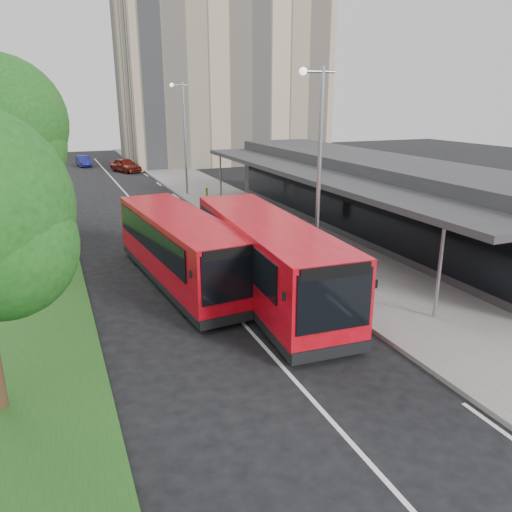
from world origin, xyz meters
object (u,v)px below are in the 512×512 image
at_px(tree_mid, 0,132).
at_px(bollard, 207,194).
at_px(bus_main, 267,259).
at_px(litter_bin, 264,217).
at_px(tree_far, 14,123).
at_px(lamp_post_near, 317,163).
at_px(bus_second, 181,249).
at_px(car_far, 84,161).
at_px(car_near, 126,165).
at_px(lamp_post_far, 183,132).

bearing_deg(tree_mid, bollard, 39.97).
bearing_deg(bus_main, litter_bin, 70.33).
relative_size(tree_mid, bus_main, 0.84).
relative_size(tree_far, lamp_post_near, 1.08).
bearing_deg(tree_far, bus_main, -66.87).
height_order(tree_mid, bus_second, tree_mid).
height_order(bus_main, litter_bin, bus_main).
bearing_deg(litter_bin, lamp_post_near, -100.20).
distance_m(lamp_post_near, car_far, 41.51).
height_order(bus_main, car_far, bus_main).
bearing_deg(tree_mid, bus_second, -40.99).
relative_size(lamp_post_near, bus_second, 0.81).
bearing_deg(car_near, bus_main, -111.85).
height_order(tree_far, lamp_post_near, tree_far).
height_order(bus_main, car_near, bus_main).
distance_m(litter_bin, car_far, 32.96).
height_order(bus_second, bollard, bus_second).
bearing_deg(bollard, tree_mid, -140.03).
xyz_separation_m(lamp_post_far, bus_main, (-2.54, -21.05, -3.21)).
relative_size(bus_second, car_far, 2.89).
distance_m(tree_mid, lamp_post_far, 17.10).
relative_size(litter_bin, car_near, 0.23).
relative_size(litter_bin, bollard, 1.05).
relative_size(lamp_post_near, lamp_post_far, 1.00).
xyz_separation_m(lamp_post_near, lamp_post_far, (0.00, 20.00, 0.00)).
xyz_separation_m(tree_far, litter_bin, (12.71, -10.29, -4.96)).
xyz_separation_m(bus_second, car_far, (-0.85, 39.15, -0.85)).
bearing_deg(litter_bin, lamp_post_far, 97.99).
bearing_deg(litter_bin, tree_far, 141.00).
bearing_deg(bollard, bus_second, -110.57).
bearing_deg(bollard, car_near, 99.67).
bearing_deg(car_far, lamp_post_near, -87.89).
xyz_separation_m(lamp_post_near, bus_second, (-5.01, 1.73, -3.31)).
xyz_separation_m(lamp_post_near, car_far, (-5.86, 40.88, -4.15)).
bearing_deg(tree_far, bollard, -9.93).
distance_m(bus_main, bollard, 18.35).
distance_m(lamp_post_near, lamp_post_far, 20.00).
bearing_deg(car_near, litter_bin, -102.96).
relative_size(bus_main, litter_bin, 11.40).
distance_m(bus_main, car_far, 42.08).
relative_size(lamp_post_near, car_near, 1.98).
xyz_separation_m(tree_mid, bus_second, (6.12, -5.32, -4.31)).
bearing_deg(litter_bin, bus_second, -133.11).
distance_m(bollard, car_near, 17.94).
xyz_separation_m(tree_mid, bus_main, (8.59, -8.11, -4.22)).
xyz_separation_m(lamp_post_near, car_near, (-2.30, 34.67, -4.03)).
xyz_separation_m(litter_bin, car_near, (-3.88, 25.90, 0.08)).
relative_size(tree_mid, litter_bin, 9.63).
bearing_deg(car_near, bus_second, -116.17).
bearing_deg(bus_second, tree_far, 104.22).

